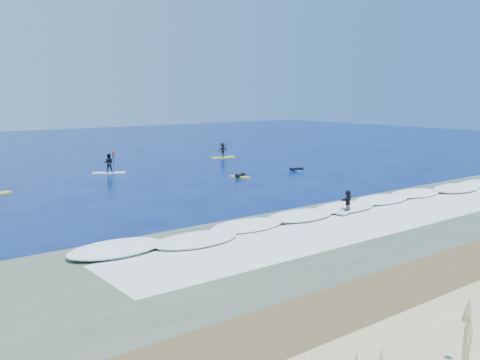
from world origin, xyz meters
TOP-DOWN VIEW (x-y plane):
  - ground at (0.00, 0.00)m, footprint 160.00×160.00m
  - shallow_water at (0.00, -14.00)m, footprint 90.00×13.00m
  - breaking_wave at (0.00, -10.00)m, footprint 40.00×6.00m
  - whitewater at (0.00, -13.00)m, footprint 34.00×5.00m
  - sup_paddler_center at (-4.42, 14.72)m, footprint 3.03×2.21m
  - sup_paddler_right at (11.35, 18.05)m, footprint 3.04×1.24m
  - prone_paddler_near at (3.82, 5.07)m, footprint 1.44×1.92m
  - prone_paddler_far at (10.61, 4.83)m, footprint 1.48×1.93m
  - wave_surfer at (0.05, -10.82)m, footprint 2.00×0.94m
  - marker_buoy at (2.50, 28.83)m, footprint 0.28×0.28m

SIDE VIEW (x-z plane):
  - ground at x=0.00m, z-range 0.00..0.00m
  - breaking_wave at x=0.00m, z-range -0.15..0.15m
  - whitewater at x=0.00m, z-range -0.01..0.01m
  - shallow_water at x=0.00m, z-range 0.00..0.01m
  - prone_paddler_far at x=10.61m, z-range -0.06..0.33m
  - prone_paddler_near at x=3.82m, z-range -0.06..0.33m
  - marker_buoy at x=2.50m, z-range -0.04..0.62m
  - wave_surfer at x=0.05m, z-range 0.10..1.49m
  - sup_paddler_center at x=-4.42m, z-range -0.27..1.88m
  - sup_paddler_right at x=11.35m, z-range -0.23..1.85m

